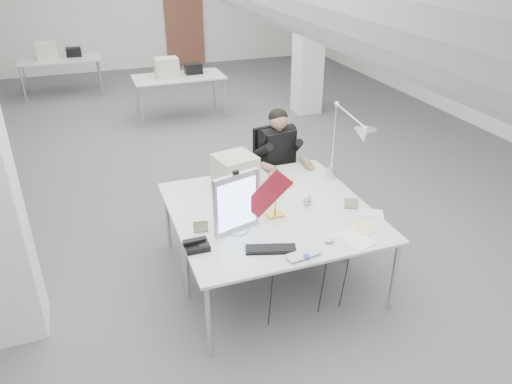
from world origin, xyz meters
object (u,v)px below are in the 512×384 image
(beige_monitor, at_px, (235,172))
(bankers_lamp, at_px, (276,197))
(laptop, at_px, (306,258))
(desk_phone, at_px, (197,246))
(monitor, at_px, (236,203))
(seated_person, at_px, (278,147))
(architect_lamp, at_px, (346,145))
(desk_main, at_px, (290,236))
(office_chair, at_px, (276,175))

(beige_monitor, bearing_deg, bankers_lamp, -87.05)
(laptop, bearing_deg, desk_phone, 141.27)
(monitor, bearing_deg, bankers_lamp, 0.99)
(seated_person, relative_size, beige_monitor, 2.30)
(bankers_lamp, height_order, architect_lamp, architect_lamp)
(bankers_lamp, bearing_deg, desk_main, -101.67)
(monitor, height_order, desk_phone, monitor)
(desk_main, distance_m, desk_phone, 0.80)
(desk_phone, xyz_separation_m, architect_lamp, (1.65, 0.56, 0.44))
(seated_person, height_order, desk_phone, seated_person)
(laptop, relative_size, bankers_lamp, 0.80)
(desk_main, xyz_separation_m, seated_person, (0.50, 1.53, 0.16))
(seated_person, bearing_deg, office_chair, 79.42)
(office_chair, height_order, desk_phone, office_chair)
(office_chair, xyz_separation_m, bankers_lamp, (-0.50, -1.23, 0.41))
(monitor, height_order, beige_monitor, monitor)
(desk_main, distance_m, laptop, 0.37)
(office_chair, height_order, architect_lamp, architect_lamp)
(desk_main, relative_size, monitor, 3.33)
(desk_main, height_order, desk_phone, desk_phone)
(laptop, xyz_separation_m, beige_monitor, (-0.16, 1.36, 0.16))
(desk_main, xyz_separation_m, desk_phone, (-0.80, 0.07, 0.04))
(desk_main, height_order, seated_person, seated_person)
(desk_main, relative_size, desk_phone, 9.19)
(architect_lamp, bearing_deg, desk_phone, -166.73)
(bankers_lamp, distance_m, desk_phone, 0.86)
(bankers_lamp, distance_m, architect_lamp, 0.94)
(desk_main, bearing_deg, laptop, -92.68)
(office_chair, height_order, laptop, office_chair)
(office_chair, bearing_deg, architect_lamp, -80.61)
(laptop, xyz_separation_m, architect_lamp, (0.87, 1.00, 0.45))
(desk_main, relative_size, office_chair, 1.71)
(monitor, distance_m, desk_phone, 0.49)
(desk_main, bearing_deg, architect_lamp, 36.40)
(laptop, xyz_separation_m, bankers_lamp, (0.02, 0.72, 0.17))
(monitor, distance_m, beige_monitor, 0.81)
(desk_phone, distance_m, beige_monitor, 1.12)
(office_chair, bearing_deg, desk_main, -118.34)
(desk_phone, bearing_deg, office_chair, 49.96)
(office_chair, distance_m, beige_monitor, 0.99)
(desk_main, height_order, beige_monitor, beige_monitor)
(seated_person, height_order, monitor, seated_person)
(desk_main, relative_size, beige_monitor, 4.83)
(laptop, bearing_deg, seated_person, 65.35)
(desk_phone, bearing_deg, bankers_lamp, 19.92)
(monitor, relative_size, beige_monitor, 1.45)
(office_chair, xyz_separation_m, seated_person, (0.00, -0.05, 0.37))
(office_chair, bearing_deg, laptop, -115.58)
(monitor, height_order, architect_lamp, architect_lamp)
(desk_phone, relative_size, architect_lamp, 0.21)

